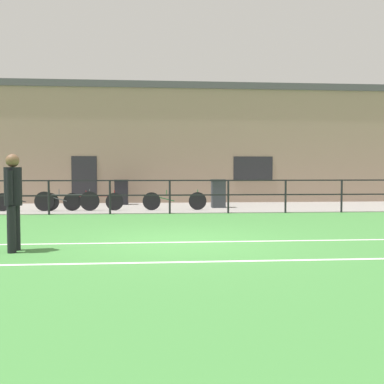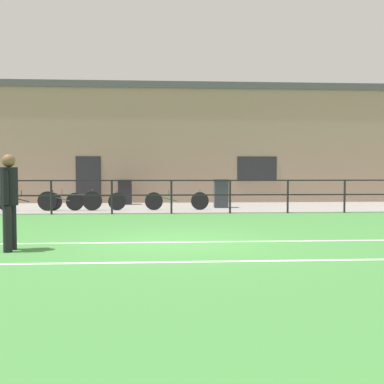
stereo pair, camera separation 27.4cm
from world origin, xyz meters
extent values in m
cube|color=#42843D|center=(0.00, 0.00, -0.02)|extent=(60.00, 44.00, 0.04)
cube|color=white|center=(0.00, -0.09, 0.00)|extent=(36.00, 0.11, 0.00)
cube|color=white|center=(0.00, -2.07, 0.00)|extent=(36.00, 0.11, 0.00)
cube|color=gray|center=(0.00, 8.50, 0.01)|extent=(48.00, 5.00, 0.02)
cylinder|color=black|center=(-4.00, 6.00, 0.57)|extent=(0.07, 0.07, 1.15)
cylinder|color=black|center=(-2.00, 6.00, 0.57)|extent=(0.07, 0.07, 1.15)
cylinder|color=black|center=(0.00, 6.00, 0.57)|extent=(0.07, 0.07, 1.15)
cylinder|color=black|center=(2.00, 6.00, 0.57)|extent=(0.07, 0.07, 1.15)
cylinder|color=black|center=(4.00, 6.00, 0.57)|extent=(0.07, 0.07, 1.15)
cylinder|color=black|center=(6.00, 6.00, 0.57)|extent=(0.07, 0.07, 1.15)
cube|color=black|center=(0.00, 6.00, 1.13)|extent=(36.00, 0.04, 0.04)
cube|color=black|center=(0.00, 6.00, 0.63)|extent=(36.00, 0.04, 0.04)
cube|color=gray|center=(0.00, 12.20, 2.57)|extent=(28.00, 2.40, 5.14)
cube|color=#232328|center=(-3.61, 10.98, 1.05)|extent=(1.10, 0.04, 2.10)
cube|color=#232328|center=(3.96, 10.98, 1.55)|extent=(1.80, 0.04, 1.10)
cube|color=#4C4C51|center=(0.00, 12.20, 5.29)|extent=(28.00, 2.56, 0.30)
cylinder|color=black|center=(-3.03, -0.76, 0.42)|extent=(0.15, 0.15, 0.83)
cylinder|color=black|center=(-3.03, -1.02, 0.42)|extent=(0.15, 0.15, 0.83)
cylinder|color=black|center=(-3.03, -0.89, 1.17)|extent=(0.31, 0.31, 0.69)
sphere|color=brown|center=(-3.03, -0.89, 1.63)|extent=(0.23, 0.23, 0.23)
cylinder|color=black|center=(-3.03, -0.70, 1.16)|extent=(0.11, 0.11, 0.61)
cylinder|color=black|center=(-3.03, -1.07, 1.16)|extent=(0.11, 0.11, 0.61)
cylinder|color=black|center=(-4.42, 7.14, 0.37)|extent=(0.70, 0.04, 0.70)
cylinder|color=black|center=(-2.83, 7.14, 0.37)|extent=(0.70, 0.04, 0.70)
cube|color=#4C5156|center=(-3.63, 7.14, 0.60)|extent=(1.24, 0.04, 0.04)
cube|color=#4C5156|center=(-4.02, 7.14, 0.48)|extent=(0.77, 0.03, 0.25)
cylinder|color=#4C5156|center=(-3.90, 7.14, 0.70)|extent=(0.03, 0.03, 0.20)
cylinder|color=#4C5156|center=(-2.83, 7.14, 0.67)|extent=(0.03, 0.03, 0.28)
cylinder|color=black|center=(-0.62, 7.20, 0.35)|extent=(0.65, 0.04, 0.65)
cylinder|color=black|center=(1.06, 7.20, 0.35)|extent=(0.65, 0.04, 0.65)
cube|color=#1E6633|center=(0.22, 7.20, 0.56)|extent=(1.31, 0.04, 0.04)
cube|color=#1E6633|center=(-0.20, 7.20, 0.45)|extent=(0.82, 0.03, 0.24)
cylinder|color=#1E6633|center=(-0.08, 7.20, 0.66)|extent=(0.03, 0.03, 0.20)
cylinder|color=#1E6633|center=(1.06, 7.20, 0.63)|extent=(0.03, 0.03, 0.28)
cylinder|color=black|center=(-5.89, 7.20, 0.34)|extent=(0.65, 0.04, 0.65)
cylinder|color=black|center=(-4.24, 7.20, 0.34)|extent=(0.65, 0.04, 0.65)
cube|color=black|center=(-5.06, 7.20, 0.55)|extent=(1.28, 0.04, 0.04)
cube|color=black|center=(-5.48, 7.20, 0.45)|extent=(0.80, 0.03, 0.23)
cylinder|color=black|center=(-5.35, 7.20, 0.65)|extent=(0.03, 0.03, 0.20)
cylinder|color=black|center=(-4.24, 7.20, 0.62)|extent=(0.03, 0.03, 0.28)
cylinder|color=black|center=(-3.46, 7.20, 0.34)|extent=(0.64, 0.04, 0.64)
cylinder|color=black|center=(-1.96, 7.20, 0.34)|extent=(0.64, 0.04, 0.64)
cube|color=maroon|center=(-2.71, 7.20, 0.55)|extent=(1.17, 0.04, 0.04)
cube|color=maroon|center=(-3.08, 7.20, 0.44)|extent=(0.73, 0.03, 0.23)
cylinder|color=maroon|center=(-2.97, 7.20, 0.65)|extent=(0.03, 0.03, 0.20)
cylinder|color=maroon|center=(-1.96, 7.20, 0.62)|extent=(0.03, 0.03, 0.28)
cube|color=black|center=(-1.92, 10.07, 0.51)|extent=(0.55, 0.46, 0.98)
cube|color=black|center=(-1.92, 10.07, 1.04)|extent=(0.58, 0.49, 0.08)
cube|color=#33383D|center=(1.96, 8.16, 0.53)|extent=(0.52, 0.44, 1.02)
cube|color=#282C30|center=(1.96, 8.16, 1.08)|extent=(0.56, 0.47, 0.08)
camera|label=1|loc=(-0.50, -9.12, 1.45)|focal=41.92mm
camera|label=2|loc=(-0.22, -9.13, 1.45)|focal=41.92mm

